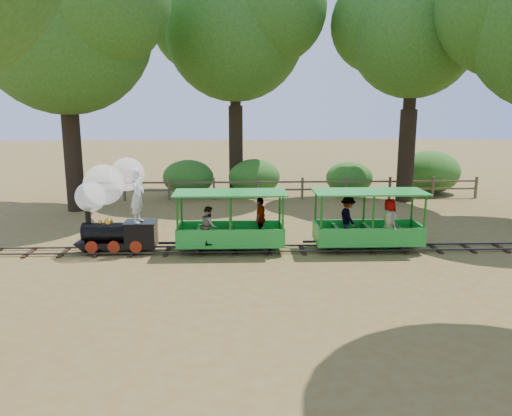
{
  "coord_description": "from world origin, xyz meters",
  "views": [
    {
      "loc": [
        -1.89,
        -14.17,
        4.31
      ],
      "look_at": [
        -1.37,
        0.5,
        1.2
      ],
      "focal_mm": 35.0,
      "sensor_mm": 36.0,
      "label": 1
    }
  ],
  "objects_px": {
    "locomotive": "(112,199)",
    "fence": "(280,187)",
    "carriage_front": "(233,227)",
    "carriage_rear": "(366,224)"
  },
  "relations": [
    {
      "from": "locomotive",
      "to": "carriage_front",
      "type": "height_order",
      "value": "locomotive"
    },
    {
      "from": "carriage_front",
      "to": "fence",
      "type": "height_order",
      "value": "carriage_front"
    },
    {
      "from": "locomotive",
      "to": "fence",
      "type": "xyz_separation_m",
      "value": [
        5.53,
        7.94,
        -1.02
      ]
    },
    {
      "from": "carriage_rear",
      "to": "fence",
      "type": "distance_m",
      "value": 8.21
    },
    {
      "from": "locomotive",
      "to": "fence",
      "type": "bearing_deg",
      "value": 55.12
    },
    {
      "from": "locomotive",
      "to": "fence",
      "type": "height_order",
      "value": "locomotive"
    },
    {
      "from": "fence",
      "to": "carriage_front",
      "type": "bearing_deg",
      "value": -104.4
    },
    {
      "from": "carriage_front",
      "to": "locomotive",
      "type": "bearing_deg",
      "value": 178.3
    },
    {
      "from": "locomotive",
      "to": "carriage_rear",
      "type": "bearing_deg",
      "value": -0.42
    },
    {
      "from": "locomotive",
      "to": "carriage_front",
      "type": "distance_m",
      "value": 3.57
    }
  ]
}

